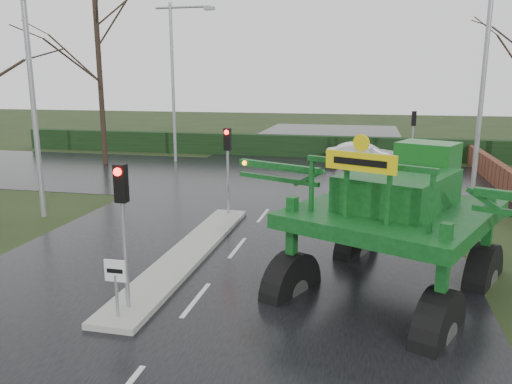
% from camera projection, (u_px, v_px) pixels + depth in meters
% --- Properties ---
extents(ground, '(140.00, 140.00, 0.00)m').
position_uv_depth(ground, '(196.00, 301.00, 12.31)').
color(ground, black).
rests_on(ground, ground).
extents(road_main, '(14.00, 80.00, 0.02)m').
position_uv_depth(road_main, '(273.00, 204.00, 21.82)').
color(road_main, black).
rests_on(road_main, ground).
extents(road_cross, '(80.00, 12.00, 0.02)m').
position_uv_depth(road_cross, '(293.00, 178.00, 27.53)').
color(road_cross, black).
rests_on(road_cross, ground).
extents(median_island, '(1.20, 10.00, 0.16)m').
position_uv_depth(median_island, '(189.00, 253.00, 15.42)').
color(median_island, gray).
rests_on(median_island, ground).
extents(hedge_row, '(44.00, 0.90, 1.50)m').
position_uv_depth(hedge_row, '(310.00, 146.00, 34.97)').
color(hedge_row, black).
rests_on(hedge_row, ground).
extents(brick_wall, '(0.40, 20.00, 1.20)m').
position_uv_depth(brick_wall, '(500.00, 176.00, 25.13)').
color(brick_wall, '#592D1E').
rests_on(brick_wall, ground).
extents(keep_left_sign, '(0.50, 0.07, 1.35)m').
position_uv_depth(keep_left_sign, '(116.00, 279.00, 10.93)').
color(keep_left_sign, gray).
rests_on(keep_left_sign, ground).
extents(traffic_signal_near, '(0.26, 0.33, 3.52)m').
position_uv_depth(traffic_signal_near, '(122.00, 206.00, 11.06)').
color(traffic_signal_near, gray).
rests_on(traffic_signal_near, ground).
extents(traffic_signal_mid, '(0.26, 0.33, 3.52)m').
position_uv_depth(traffic_signal_mid, '(228.00, 153.00, 19.14)').
color(traffic_signal_mid, gray).
rests_on(traffic_signal_mid, ground).
extents(traffic_signal_far, '(0.26, 0.33, 3.52)m').
position_uv_depth(traffic_signal_far, '(413.00, 127.00, 29.37)').
color(traffic_signal_far, gray).
rests_on(traffic_signal_far, ground).
extents(street_light_left_near, '(3.85, 0.30, 10.00)m').
position_uv_depth(street_light_left_near, '(36.00, 61.00, 18.46)').
color(street_light_left_near, gray).
rests_on(street_light_left_near, ground).
extents(street_light_right, '(3.85, 0.30, 10.00)m').
position_uv_depth(street_light_right, '(477.00, 63.00, 20.64)').
color(street_light_right, gray).
rests_on(street_light_right, ground).
extents(street_light_left_far, '(3.85, 0.30, 10.00)m').
position_uv_depth(street_light_left_far, '(177.00, 69.00, 31.78)').
color(street_light_left_far, gray).
rests_on(street_light_left_far, ground).
extents(tree_left_far, '(7.70, 7.70, 13.26)m').
position_uv_depth(tree_left_far, '(98.00, 49.00, 30.55)').
color(tree_left_far, black).
rests_on(tree_left_far, ground).
extents(crop_sprayer, '(8.58, 7.09, 5.23)m').
position_uv_depth(crop_sprayer, '(298.00, 196.00, 12.49)').
color(crop_sprayer, black).
rests_on(crop_sprayer, ground).
extents(white_sedan, '(4.65, 1.73, 1.52)m').
position_uv_depth(white_sedan, '(363.00, 168.00, 30.79)').
color(white_sedan, silver).
rests_on(white_sedan, ground).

